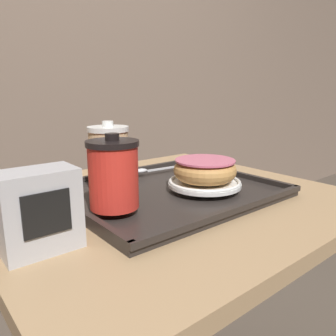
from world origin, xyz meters
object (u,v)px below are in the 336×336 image
at_px(coffee_cup_front, 113,174).
at_px(donut_chocolate_glazed, 205,170).
at_px(spoon, 149,170).
at_px(napkin_dispenser, 39,211).
at_px(coffee_cup_rear, 109,158).

relative_size(coffee_cup_front, donut_chocolate_glazed, 0.97).
bearing_deg(spoon, napkin_dispenser, 36.60).
relative_size(coffee_cup_front, coffee_cup_rear, 0.92).
bearing_deg(donut_chocolate_glazed, coffee_cup_front, 178.21).
bearing_deg(spoon, coffee_cup_front, 46.09).
bearing_deg(coffee_cup_front, spoon, 40.75).
relative_size(spoon, napkin_dispenser, 1.26).
xyz_separation_m(coffee_cup_front, coffee_cup_rear, (0.05, 0.11, 0.01)).
xyz_separation_m(coffee_cup_front, spoon, (0.21, 0.18, -0.06)).
bearing_deg(napkin_dispenser, spoon, 31.25).
relative_size(donut_chocolate_glazed, napkin_dispenser, 1.14).
bearing_deg(coffee_cup_rear, napkin_dispenser, -144.29).
relative_size(coffee_cup_rear, donut_chocolate_glazed, 1.05).
bearing_deg(coffee_cup_rear, spoon, 25.02).
height_order(coffee_cup_rear, donut_chocolate_glazed, coffee_cup_rear).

